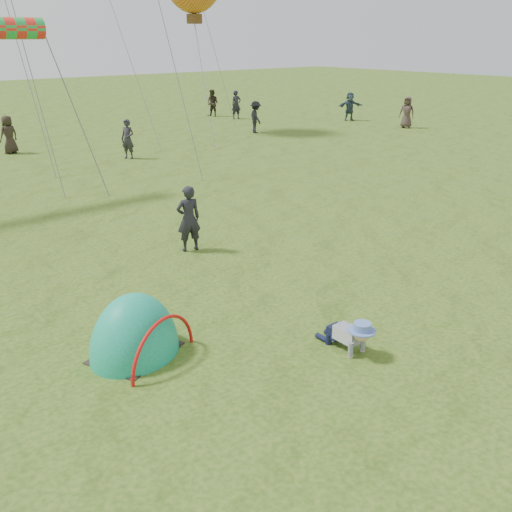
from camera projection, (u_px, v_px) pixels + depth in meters
ground at (388, 359)px, 9.50m from camera, size 140.00×140.00×0.00m
crawling_toddler at (351, 334)px, 9.65m from camera, size 0.60×0.85×0.64m
popup_tent at (136, 353)px, 9.69m from camera, size 2.05×1.88×2.16m
standing_adult at (189, 219)px, 14.05m from camera, size 0.69×0.53×1.66m
crowd_person_0 at (128, 139)px, 24.75m from camera, size 0.66×0.74×1.71m
crowd_person_3 at (256, 117)px, 31.40m from camera, size 0.98×1.26×1.71m
crowd_person_4 at (407, 112)px, 33.13m from camera, size 0.85×1.02×1.78m
crowd_person_5 at (350, 106)px, 36.04m from camera, size 1.69×1.17×1.75m
crowd_person_10 at (9, 135)px, 25.87m from camera, size 0.95×0.74×1.71m
crowd_person_12 at (236, 105)px, 36.75m from camera, size 0.73×0.55×1.79m
crowd_person_13 at (213, 103)px, 37.89m from camera, size 0.92×1.02×1.73m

